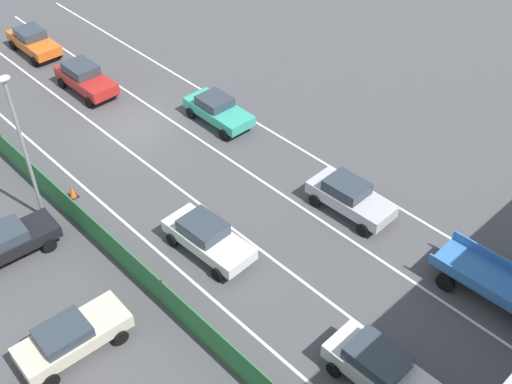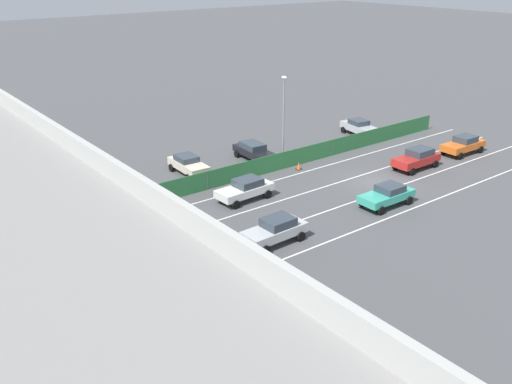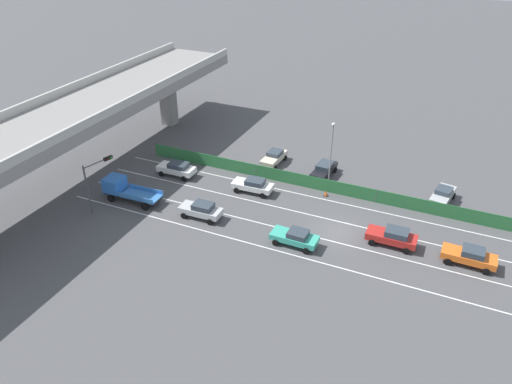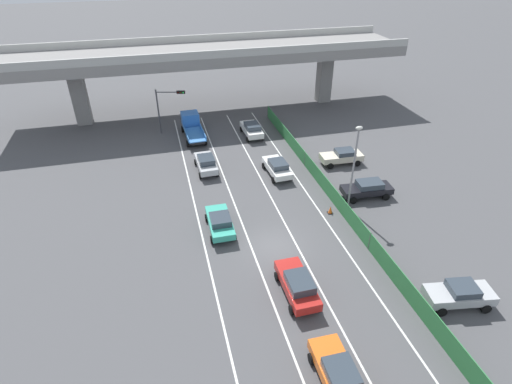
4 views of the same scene
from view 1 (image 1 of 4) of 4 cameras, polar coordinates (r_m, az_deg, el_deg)
name	(u,v)px [view 1 (image 1 of 4)]	position (r m, az deg, el deg)	size (l,w,h in m)	color
ground_plane	(138,126)	(36.93, -10.64, 5.89)	(300.00, 300.00, 0.00)	#4C4C4F
lane_line_left_edge	(259,124)	(36.47, 0.24, 6.18)	(0.14, 45.25, 0.01)	silver
lane_line_mid_left	(213,148)	(34.62, -3.90, 3.95)	(0.14, 45.25, 0.01)	silver
lane_line_mid_right	(163,176)	(33.03, -8.43, 1.45)	(0.14, 45.25, 0.01)	silver
lane_line_right_edge	(106,206)	(31.73, -13.37, -1.28)	(0.14, 45.25, 0.01)	silver
green_fence	(73,211)	(30.72, -16.16, -1.65)	(0.10, 41.35, 1.52)	#2D753D
car_taxi_orange	(33,41)	(45.74, -19.48, 12.75)	(2.04, 4.56, 1.66)	orange
car_sedan_silver	(350,196)	(30.39, 8.45, -0.39)	(2.04, 4.34, 1.64)	#B7BABC
car_sedan_red	(85,78)	(40.35, -15.18, 9.93)	(2.00, 4.53, 1.71)	red
car_taxi_teal	(218,109)	(36.23, -3.47, 7.46)	(2.05, 4.37, 1.53)	teal
car_sedan_white	(207,237)	(28.17, -4.43, -4.05)	(2.14, 4.51, 1.59)	white
car_hatchback_white	(381,369)	(24.13, 11.26, -15.38)	(2.09, 4.43, 1.65)	silver
parked_sedan_dark	(4,242)	(29.97, -21.77, -4.24)	(4.66, 2.20, 1.56)	black
parked_sedan_cream	(71,336)	(25.56, -16.33, -12.40)	(4.41, 2.10, 1.55)	beige
street_lamp	(21,138)	(29.23, -20.45, 4.58)	(0.60, 0.36, 7.70)	gray
traffic_cone	(72,192)	(32.50, -16.27, 0.00)	(0.47, 0.47, 0.69)	orange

